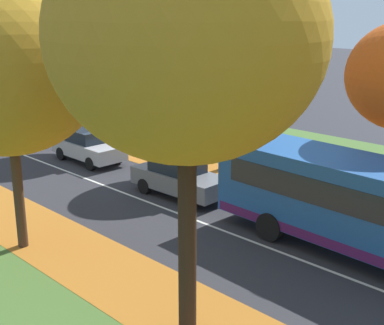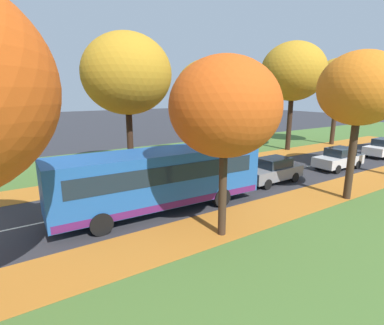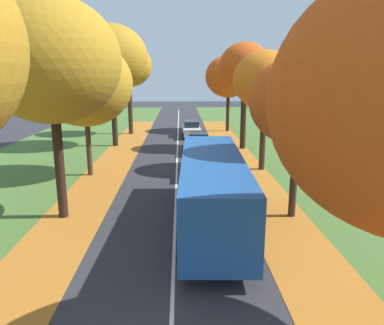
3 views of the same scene
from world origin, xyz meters
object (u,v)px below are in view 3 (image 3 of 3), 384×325
object	(u,v)px
tree_left_far	(111,58)
tree_left_distant	(129,66)
tree_right_near	(299,102)
tree_right_far	(245,67)
tree_left_mid	(85,84)
bus	(212,187)
car_white_third_in_line	(191,129)
tree_right_mid	(265,81)
car_silver_following	(198,142)
tree_left_near	(51,61)
tree_right_distant	(229,77)
car_grey_lead	(199,162)

from	to	relation	value
tree_left_far	tree_left_distant	world-z (taller)	tree_left_far
tree_right_near	tree_right_far	size ratio (longest dim) A/B	0.80
tree_left_mid	bus	world-z (taller)	tree_left_mid
bus	tree_left_far	bearing A→B (deg)	111.48
tree_left_mid	tree_left_distant	bearing A→B (deg)	88.31
tree_left_far	car_white_third_in_line	xyz separation A→B (m)	(6.88, 4.55, -6.76)
tree_right_mid	car_silver_following	distance (m)	8.59
tree_left_near	tree_left_distant	size ratio (longest dim) A/B	1.03
tree_left_near	tree_right_mid	distance (m)	13.57
tree_right_far	car_white_third_in_line	size ratio (longest dim) A/B	2.06
tree_right_mid	bus	world-z (taller)	tree_right_mid
tree_left_distant	tree_left_near	bearing A→B (deg)	-90.12
tree_left_near	tree_right_far	distance (m)	18.71
tree_left_distant	car_white_third_in_line	size ratio (longest dim) A/B	2.16
tree_right_distant	car_silver_following	xyz separation A→B (m)	(-3.80, -11.38, -5.12)
tree_left_mid	tree_right_near	bearing A→B (deg)	-34.30
tree_right_far	tree_left_near	bearing A→B (deg)	-124.69
tree_left_far	car_silver_following	world-z (taller)	tree_left_far
car_white_third_in_line	bus	bearing A→B (deg)	-89.43
tree_left_distant	tree_right_far	bearing A→B (deg)	-37.92
tree_right_far	car_grey_lead	distance (m)	11.13
tree_left_far	tree_left_distant	size ratio (longest dim) A/B	1.12
tree_left_mid	tree_right_distant	world-z (taller)	tree_left_mid
tree_left_far	car_grey_lead	size ratio (longest dim) A/B	2.44
tree_left_mid	bus	bearing A→B (deg)	-49.52
tree_right_mid	bus	size ratio (longest dim) A/B	0.74
tree_left_mid	car_silver_following	xyz separation A→B (m)	(7.20, 6.78, -4.90)
car_silver_following	tree_left_near	bearing A→B (deg)	-115.97
bus	car_white_third_in_line	world-z (taller)	bus
bus	car_grey_lead	xyz separation A→B (m)	(-0.17, 8.17, -0.89)
tree_left_far	tree_right_near	bearing A→B (deg)	-57.73
tree_right_far	bus	bearing A→B (deg)	-103.64
tree_right_far	tree_left_far	bearing A→B (deg)	172.22
tree_left_mid	tree_left_distant	world-z (taller)	tree_left_distant
tree_left_mid	tree_left_near	bearing A→B (deg)	-86.47
car_white_third_in_line	car_silver_following	bearing A→B (deg)	-87.27
tree_left_near	tree_left_far	world-z (taller)	tree_left_far
tree_right_distant	car_white_third_in_line	bearing A→B (deg)	-137.47
car_grey_lead	tree_right_distant	bearing A→B (deg)	77.32
tree_left_far	car_grey_lead	xyz separation A→B (m)	(6.94, -9.90, -6.76)
tree_left_mid	tree_right_mid	distance (m)	11.26
tree_left_mid	tree_right_distant	size ratio (longest dim) A/B	1.01
tree_left_near	tree_right_far	bearing A→B (deg)	55.31
tree_left_distant	tree_right_distant	xyz separation A→B (m)	(10.52, 1.63, -1.08)
car_white_third_in_line	tree_left_mid	bearing A→B (deg)	-115.51
tree_left_near	tree_left_distant	world-z (taller)	tree_left_near
tree_right_mid	tree_left_far	bearing A→B (deg)	142.29
tree_right_near	car_grey_lead	distance (m)	9.30
tree_left_near	tree_right_near	distance (m)	10.48
tree_right_mid	car_silver_following	world-z (taller)	tree_right_mid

